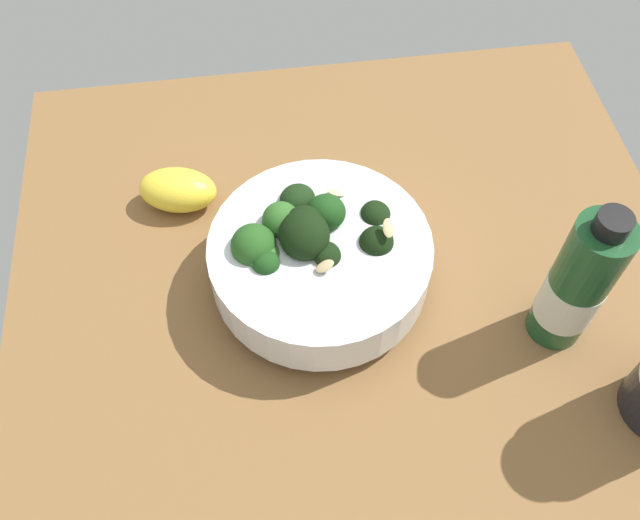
% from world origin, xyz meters
% --- Properties ---
extents(ground_plane, '(0.68, 0.68, 0.04)m').
position_xyz_m(ground_plane, '(0.00, 0.00, -0.02)').
color(ground_plane, brown).
extents(bowl_of_broccoli, '(0.21, 0.21, 0.11)m').
position_xyz_m(bowl_of_broccoli, '(-0.02, -0.04, 0.04)').
color(bowl_of_broccoli, white).
rests_on(bowl_of_broccoli, ground_plane).
extents(lemon_wedge, '(0.07, 0.09, 0.04)m').
position_xyz_m(lemon_wedge, '(-0.14, -0.17, 0.02)').
color(lemon_wedge, yellow).
rests_on(lemon_wedge, ground_plane).
extents(bottle_short, '(0.05, 0.05, 0.17)m').
position_xyz_m(bottle_short, '(0.06, 0.18, 0.07)').
color(bottle_short, '#194723').
rests_on(bottle_short, ground_plane).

